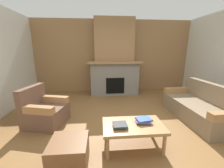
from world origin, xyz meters
The scene contains 9 objects.
ground centered at (0.00, 0.00, 0.00)m, with size 9.00×9.00×0.00m, color brown.
wall_back_wood_panel centered at (0.00, 3.00, 1.35)m, with size 6.00×0.12×2.70m, color #997047.
fireplace centered at (0.00, 2.62, 1.16)m, with size 1.90×0.82×2.70m.
couch centered at (1.83, 0.38, 0.29)m, with size 0.91×1.83×0.85m.
armchair centered at (-1.77, 0.44, 0.29)m, with size 0.92×0.92×0.85m.
coffee_table centered at (0.01, -0.51, 0.38)m, with size 1.00×0.60×0.43m.
ottoman centered at (-0.98, -0.82, 0.20)m, with size 0.52×0.52×0.40m, color brown.
book_stack_near_edge centered at (-0.22, -0.58, 0.46)m, with size 0.25×0.21×0.06m.
book_stack_center centered at (0.19, -0.46, 0.47)m, with size 0.28×0.23×0.07m.
Camera 1 is at (-0.52, -2.58, 1.64)m, focal length 22.77 mm.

